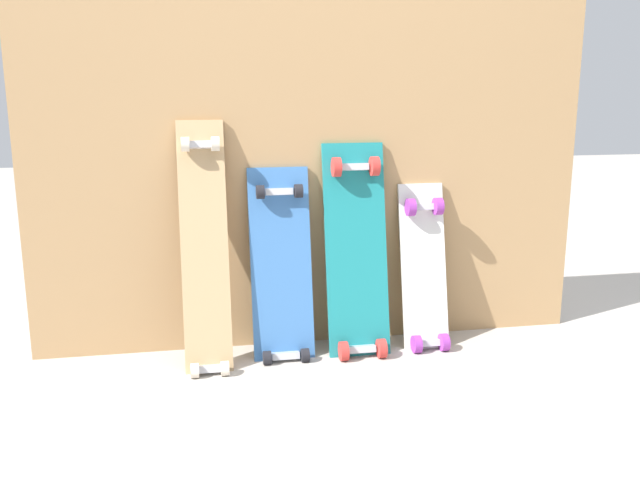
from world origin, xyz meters
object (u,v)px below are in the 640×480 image
(skateboard_natural, at_px, (205,256))
(skateboard_blue, at_px, (282,274))
(skateboard_teal, at_px, (357,258))
(skateboard_white, at_px, (424,275))

(skateboard_natural, bearing_deg, skateboard_blue, 7.36)
(skateboard_natural, xyz_separation_m, skateboard_teal, (0.55, 0.03, -0.04))
(skateboard_blue, bearing_deg, skateboard_white, -0.17)
(skateboard_natural, height_order, skateboard_white, skateboard_natural)
(skateboard_natural, distance_m, skateboard_blue, 0.29)
(skateboard_teal, relative_size, skateboard_white, 1.23)
(skateboard_white, bearing_deg, skateboard_natural, -177.64)
(skateboard_teal, distance_m, skateboard_white, 0.28)
(skateboard_blue, xyz_separation_m, skateboard_teal, (0.28, -0.01, 0.05))
(skateboard_natural, height_order, skateboard_teal, skateboard_natural)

